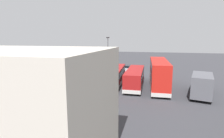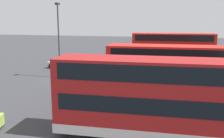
{
  "view_description": "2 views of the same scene",
  "coord_description": "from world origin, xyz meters",
  "px_view_note": "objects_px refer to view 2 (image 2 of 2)",
  "views": [
    {
      "loc": [
        -12.13,
        39.67,
        7.92
      ],
      "look_at": [
        -2.65,
        1.8,
        1.24
      ],
      "focal_mm": 28.19,
      "sensor_mm": 36.0,
      "label": 1
    },
    {
      "loc": [
        26.88,
        11.09,
        6.72
      ],
      "look_at": [
        -0.85,
        4.47,
        1.22
      ],
      "focal_mm": 42.42,
      "sensor_mm": 36.0,
      "label": 2
    }
  ],
  "objects_px": {
    "bus_single_deck_second": "(173,57)",
    "bus_single_deck_fourth": "(169,66)",
    "bus_single_deck_seventh": "(166,93)",
    "bus_single_deck_third": "(166,61)",
    "lamp_post_tall": "(59,35)",
    "bus_single_deck_fifth": "(162,72)",
    "box_truck_blue": "(189,49)",
    "bus_double_decker_near_end": "(173,48)",
    "bus_double_decker_far_end": "(152,96)",
    "car_hatchback_silver": "(64,63)",
    "bus_double_decker_sixth": "(170,71)"
  },
  "relations": [
    {
      "from": "bus_single_deck_third",
      "to": "bus_double_decker_sixth",
      "type": "xyz_separation_m",
      "value": [
        10.46,
        0.68,
        0.83
      ]
    },
    {
      "from": "bus_double_decker_near_end",
      "to": "bus_double_decker_far_end",
      "type": "relative_size",
      "value": 1.08
    },
    {
      "from": "bus_single_deck_second",
      "to": "bus_single_deck_fourth",
      "type": "height_order",
      "value": "same"
    },
    {
      "from": "bus_double_decker_sixth",
      "to": "bus_single_deck_second",
      "type": "bearing_deg",
      "value": 179.37
    },
    {
      "from": "bus_single_deck_fifth",
      "to": "lamp_post_tall",
      "type": "xyz_separation_m",
      "value": [
        -2.49,
        -11.7,
        3.26
      ]
    },
    {
      "from": "bus_single_deck_seventh",
      "to": "lamp_post_tall",
      "type": "relative_size",
      "value": 1.25
    },
    {
      "from": "bus_single_deck_fourth",
      "to": "bus_double_decker_sixth",
      "type": "bearing_deg",
      "value": 2.05
    },
    {
      "from": "bus_single_deck_third",
      "to": "bus_double_decker_sixth",
      "type": "distance_m",
      "value": 10.51
    },
    {
      "from": "bus_single_deck_second",
      "to": "bus_double_decker_sixth",
      "type": "relative_size",
      "value": 1.01
    },
    {
      "from": "bus_double_decker_near_end",
      "to": "box_truck_blue",
      "type": "xyz_separation_m",
      "value": [
        -5.82,
        2.68,
        -0.74
      ]
    },
    {
      "from": "bus_single_deck_fourth",
      "to": "car_hatchback_silver",
      "type": "bearing_deg",
      "value": -106.44
    },
    {
      "from": "bus_single_deck_fifth",
      "to": "box_truck_blue",
      "type": "xyz_separation_m",
      "value": [
        -20.26,
        3.44,
        0.09
      ]
    },
    {
      "from": "bus_single_deck_second",
      "to": "bus_single_deck_third",
      "type": "height_order",
      "value": "same"
    },
    {
      "from": "bus_double_decker_near_end",
      "to": "bus_single_deck_second",
      "type": "relative_size",
      "value": 1.13
    },
    {
      "from": "bus_single_deck_third",
      "to": "car_hatchback_silver",
      "type": "height_order",
      "value": "bus_single_deck_third"
    },
    {
      "from": "bus_single_deck_fourth",
      "to": "box_truck_blue",
      "type": "relative_size",
      "value": 1.53
    },
    {
      "from": "bus_double_decker_sixth",
      "to": "bus_double_decker_near_end",
      "type": "bearing_deg",
      "value": -179.93
    },
    {
      "from": "bus_double_decker_near_end",
      "to": "lamp_post_tall",
      "type": "distance_m",
      "value": 17.44
    },
    {
      "from": "box_truck_blue",
      "to": "bus_double_decker_near_end",
      "type": "bearing_deg",
      "value": -24.69
    },
    {
      "from": "bus_double_decker_sixth",
      "to": "bus_double_decker_far_end",
      "type": "xyz_separation_m",
      "value": [
        7.43,
        -0.84,
        0.0
      ]
    },
    {
      "from": "bus_double_decker_far_end",
      "to": "lamp_post_tall",
      "type": "xyz_separation_m",
      "value": [
        -13.37,
        -11.64,
        2.43
      ]
    },
    {
      "from": "bus_single_deck_third",
      "to": "box_truck_blue",
      "type": "height_order",
      "value": "box_truck_blue"
    },
    {
      "from": "car_hatchback_silver",
      "to": "bus_single_deck_third",
      "type": "bearing_deg",
      "value": 87.33
    },
    {
      "from": "bus_single_deck_fifth",
      "to": "car_hatchback_silver",
      "type": "relative_size",
      "value": 2.38
    },
    {
      "from": "bus_single_deck_second",
      "to": "bus_single_deck_fourth",
      "type": "bearing_deg",
      "value": -3.25
    },
    {
      "from": "bus_single_deck_third",
      "to": "bus_double_decker_far_end",
      "type": "bearing_deg",
      "value": -0.54
    },
    {
      "from": "bus_single_deck_fourth",
      "to": "bus_double_decker_far_end",
      "type": "bearing_deg",
      "value": -2.37
    },
    {
      "from": "bus_double_decker_near_end",
      "to": "bus_double_decker_sixth",
      "type": "height_order",
      "value": "same"
    },
    {
      "from": "bus_double_decker_near_end",
      "to": "bus_double_decker_far_end",
      "type": "distance_m",
      "value": 25.34
    },
    {
      "from": "bus_double_decker_near_end",
      "to": "bus_single_deck_seventh",
      "type": "distance_m",
      "value": 21.67
    },
    {
      "from": "lamp_post_tall",
      "to": "bus_double_decker_near_end",
      "type": "bearing_deg",
      "value": 133.81
    },
    {
      "from": "bus_single_deck_second",
      "to": "car_hatchback_silver",
      "type": "distance_m",
      "value": 14.76
    },
    {
      "from": "bus_single_deck_second",
      "to": "lamp_post_tall",
      "type": "xyz_separation_m",
      "value": [
        8.13,
        -12.64,
        3.26
      ]
    },
    {
      "from": "bus_double_decker_near_end",
      "to": "box_truck_blue",
      "type": "distance_m",
      "value": 6.45
    },
    {
      "from": "bus_single_deck_fifth",
      "to": "box_truck_blue",
      "type": "height_order",
      "value": "box_truck_blue"
    },
    {
      "from": "bus_single_deck_fifth",
      "to": "bus_double_decker_far_end",
      "type": "distance_m",
      "value": 10.92
    },
    {
      "from": "bus_double_decker_near_end",
      "to": "bus_double_decker_far_end",
      "type": "bearing_deg",
      "value": -1.86
    },
    {
      "from": "bus_single_deck_second",
      "to": "bus_single_deck_fourth",
      "type": "relative_size",
      "value": 0.87
    },
    {
      "from": "bus_double_decker_far_end",
      "to": "bus_double_decker_sixth",
      "type": "bearing_deg",
      "value": 173.51
    },
    {
      "from": "bus_double_decker_sixth",
      "to": "bus_double_decker_far_end",
      "type": "relative_size",
      "value": 0.95
    },
    {
      "from": "bus_single_deck_second",
      "to": "bus_single_deck_seventh",
      "type": "bearing_deg",
      "value": -0.95
    },
    {
      "from": "car_hatchback_silver",
      "to": "bus_double_decker_near_end",
      "type": "bearing_deg",
      "value": 115.53
    },
    {
      "from": "bus_single_deck_fifth",
      "to": "bus_single_deck_second",
      "type": "bearing_deg",
      "value": 174.95
    },
    {
      "from": "bus_double_decker_near_end",
      "to": "bus_single_deck_third",
      "type": "bearing_deg",
      "value": -5.03
    },
    {
      "from": "box_truck_blue",
      "to": "lamp_post_tall",
      "type": "xyz_separation_m",
      "value": [
        17.77,
        -15.14,
        3.17
      ]
    },
    {
      "from": "bus_single_deck_seventh",
      "to": "bus_single_deck_third",
      "type": "bearing_deg",
      "value": -177.84
    },
    {
      "from": "bus_single_deck_second",
      "to": "lamp_post_tall",
      "type": "bearing_deg",
      "value": -57.25
    },
    {
      "from": "box_truck_blue",
      "to": "lamp_post_tall",
      "type": "height_order",
      "value": "lamp_post_tall"
    },
    {
      "from": "bus_single_deck_fourth",
      "to": "car_hatchback_silver",
      "type": "xyz_separation_m",
      "value": [
        -4.14,
        -14.02,
        -0.92
      ]
    },
    {
      "from": "bus_single_deck_fourth",
      "to": "bus_single_deck_fifth",
      "type": "xyz_separation_m",
      "value": [
        3.5,
        -0.53,
        -0.0
      ]
    }
  ]
}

